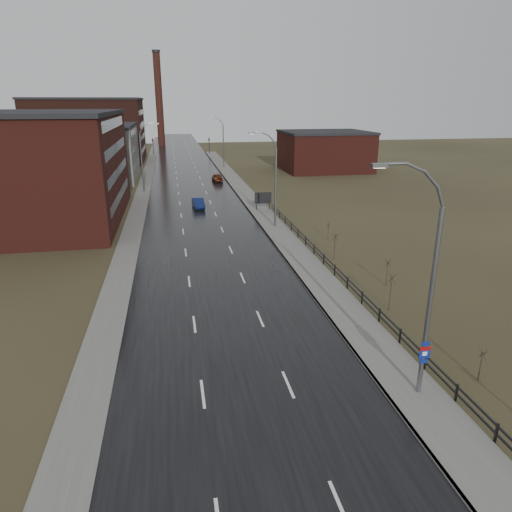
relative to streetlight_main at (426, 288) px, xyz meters
name	(u,v)px	position (x,y,z in m)	size (l,w,h in m)	color
ground	(260,442)	(-8.47, -2.00, -6.06)	(320.00, 320.00, 0.00)	#2D2819
road	(192,193)	(-8.47, 58.00, -6.03)	(14.00, 300.00, 0.06)	black
sidewalk_right	(275,229)	(0.13, 33.00, -5.97)	(3.20, 180.00, 0.18)	#595651
curb_right	(263,230)	(-1.39, 33.00, -5.97)	(0.16, 180.00, 0.18)	slate
sidewalk_left	(142,195)	(-16.67, 58.00, -6.00)	(2.40, 260.00, 0.12)	#595651
warehouse_near	(26,168)	(-29.46, 43.00, 0.70)	(22.44, 28.56, 13.50)	#471914
warehouse_mid	(93,152)	(-26.46, 76.00, -0.80)	(16.32, 20.40, 10.50)	slate
warehouse_far	(89,130)	(-31.47, 106.00, 1.70)	(26.52, 24.48, 15.50)	#331611
building_right	(324,151)	(21.83, 80.00, -1.80)	(18.36, 16.32, 8.50)	#471914
smokestack	(159,99)	(-14.47, 148.00, 9.44)	(2.70, 2.70, 30.70)	#331611
streetlight_main	(426,288)	(0.00, 0.00, 0.00)	(3.91, 0.29, 12.11)	slate
streetlight_right_mid	(273,180)	(0.03, 34.00, -0.22)	(3.36, 0.28, 11.35)	slate
streetlight_left	(143,157)	(-16.17, 60.00, -0.22)	(3.36, 0.28, 11.35)	slate
streetlight_right_far	(222,142)	(0.03, 88.00, -0.22)	(3.36, 0.28, 11.35)	slate
guardrail	(338,272)	(1.83, 16.32, -5.35)	(0.10, 53.05, 1.10)	black
shrub_b	(481,364)	(4.25, 0.57, -5.05)	(0.46, 0.48, 1.91)	#382D23
shrub_c	(391,291)	(3.43, 9.76, -4.49)	(0.69, 0.73, 2.95)	#382D23
shrub_d	(387,272)	(5.36, 14.25, -4.83)	(0.55, 0.58, 2.31)	#382D23
shrub_e	(335,245)	(3.42, 21.52, -4.67)	(0.62, 0.65, 2.61)	#382D23
shrub_f	(328,230)	(5.06, 28.18, -5.08)	(0.44, 0.47, 1.85)	#382D23
billboard	(263,198)	(0.63, 43.07, -4.29)	(2.38, 0.17, 2.63)	black
traffic_light_left	(153,139)	(-16.47, 118.00, -1.46)	(0.58, 2.73, 5.30)	black
traffic_light_right	(209,138)	(-0.47, 118.00, -1.46)	(0.58, 2.73, 5.30)	black
car_near	(198,204)	(-8.21, 46.25, -5.35)	(1.49, 4.28, 1.41)	#0D1844
car_far	(217,178)	(-3.16, 68.87, -5.29)	(1.83, 4.54, 1.55)	#49190C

